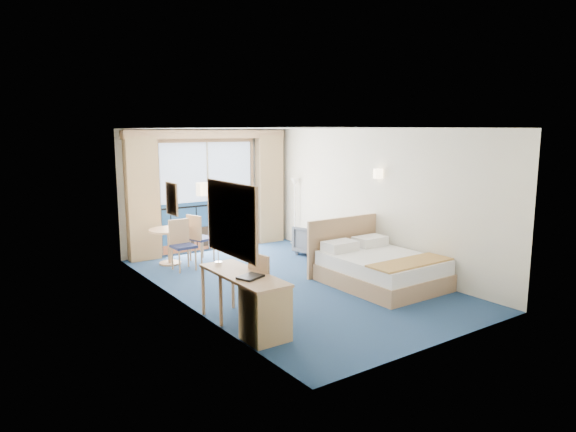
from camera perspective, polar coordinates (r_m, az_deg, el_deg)
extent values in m
plane|color=navy|center=(9.18, 0.26, -7.39)|extent=(6.50, 6.50, 0.00)
cube|color=#EBE7CB|center=(11.68, -8.99, 2.92)|extent=(4.00, 0.02, 2.70)
cube|color=#EBE7CB|center=(6.53, 16.97, -2.57)|extent=(4.00, 0.02, 2.70)
cube|color=#EBE7CB|center=(7.91, -11.73, -0.29)|extent=(0.02, 6.50, 2.70)
cube|color=#EBE7CB|center=(10.16, 9.58, 1.93)|extent=(0.02, 6.50, 2.70)
cube|color=white|center=(8.78, 0.27, 9.78)|extent=(4.00, 6.50, 0.02)
cube|color=navy|center=(11.76, -8.81, -0.93)|extent=(2.20, 0.02, 1.08)
cube|color=silver|center=(11.60, -8.96, 4.91)|extent=(2.20, 0.02, 1.32)
cube|color=#A05431|center=(11.85, -8.75, -3.12)|extent=(2.20, 0.02, 0.20)
cube|color=black|center=(11.68, -8.85, 1.19)|extent=(2.20, 0.02, 0.04)
cube|color=tan|center=(11.56, -9.03, 8.37)|extent=(2.36, 0.03, 0.12)
cube|color=tan|center=(11.20, -14.16, 1.69)|extent=(0.06, 0.03, 2.40)
cube|color=tan|center=(12.19, -4.01, 2.58)|extent=(0.06, 0.03, 2.40)
cube|color=silver|center=(11.65, -8.86, 2.16)|extent=(0.05, 0.02, 2.40)
cube|color=#342517|center=(11.93, -7.26, -1.52)|extent=(0.35, 0.02, 0.70)
cube|color=#342517|center=(11.55, -11.22, -1.99)|extent=(0.35, 0.02, 0.70)
cube|color=#342517|center=(11.78, -8.97, -2.20)|extent=(0.30, 0.02, 0.45)
cube|color=black|center=(11.40, -12.86, -1.44)|extent=(0.02, 0.01, 0.90)
cube|color=black|center=(11.63, -10.12, -1.13)|extent=(0.03, 0.01, 0.90)
cube|color=black|center=(11.89, -7.50, -0.83)|extent=(0.03, 0.01, 0.90)
cube|color=black|center=(12.17, -4.99, -0.54)|extent=(0.02, 0.01, 0.90)
cube|color=tan|center=(10.92, -15.87, 1.82)|extent=(0.65, 0.22, 2.55)
cube|color=tan|center=(12.28, -2.07, 3.00)|extent=(0.65, 0.22, 2.55)
cube|color=tan|center=(11.46, -8.80, 8.97)|extent=(3.80, 0.25, 0.18)
cube|color=tan|center=(6.56, -6.32, -0.38)|extent=(0.04, 1.25, 0.95)
cube|color=silver|center=(6.57, -6.14, -0.36)|extent=(0.01, 1.12, 0.82)
cube|color=tan|center=(8.30, -12.79, 1.87)|extent=(0.03, 0.42, 0.52)
cube|color=gray|center=(8.31, -12.67, 1.88)|extent=(0.01, 0.34, 0.44)
cylinder|color=beige|center=(7.33, -9.50, 2.96)|extent=(0.18, 0.18, 0.18)
cylinder|color=beige|center=(9.95, 9.97, 4.65)|extent=(0.18, 0.18, 0.18)
cube|color=tan|center=(9.12, 10.39, -6.72)|extent=(1.55, 1.93, 0.29)
cube|color=white|center=(9.05, 10.44, -5.10)|extent=(1.49, 1.88, 0.24)
cube|color=tan|center=(8.60, 13.45, -5.04)|extent=(1.53, 0.53, 0.03)
cube|color=white|center=(9.25, 5.80, -3.34)|extent=(0.60, 0.39, 0.17)
cube|color=white|center=(9.73, 9.10, -2.77)|extent=(0.60, 0.39, 0.17)
cube|color=tan|center=(9.74, 6.22, -3.22)|extent=(1.69, 0.06, 1.06)
cube|color=tan|center=(10.46, 7.00, -3.74)|extent=(0.44, 0.41, 0.57)
cube|color=silver|center=(10.35, 7.01, -2.02)|extent=(0.22, 0.20, 0.08)
imported|color=#495059|center=(11.15, 2.89, -2.62)|extent=(0.85, 0.87, 0.65)
cylinder|color=silver|center=(12.19, 0.75, -3.05)|extent=(0.22, 0.22, 0.03)
cylinder|color=silver|center=(12.05, 0.76, 0.31)|extent=(0.02, 0.02, 1.48)
cone|color=beige|center=(11.96, 0.77, 3.80)|extent=(0.20, 0.20, 0.18)
cube|color=tan|center=(7.01, -4.98, -6.56)|extent=(0.55, 1.61, 0.04)
cube|color=tan|center=(6.68, -2.52, -10.76)|extent=(0.52, 0.48, 0.71)
cylinder|color=tan|center=(7.18, -7.47, -9.36)|extent=(0.05, 0.05, 0.71)
cylinder|color=tan|center=(7.41, -4.05, -8.71)|extent=(0.05, 0.05, 0.71)
cylinder|color=tan|center=(7.65, -9.40, -8.21)|extent=(0.05, 0.05, 0.71)
cylinder|color=tan|center=(7.87, -6.14, -7.65)|extent=(0.05, 0.05, 0.71)
cube|color=#1E2447|center=(7.32, -2.03, -7.92)|extent=(0.48, 0.48, 0.05)
cube|color=tan|center=(7.12, -3.29, -6.22)|extent=(0.10, 0.43, 0.51)
cylinder|color=tan|center=(7.39, -0.10, -9.78)|extent=(0.04, 0.04, 0.46)
cylinder|color=tan|center=(7.63, -1.88, -9.15)|extent=(0.04, 0.04, 0.46)
cylinder|color=tan|center=(7.17, -2.16, -10.40)|extent=(0.04, 0.04, 0.46)
cylinder|color=tan|center=(7.42, -3.92, -9.71)|extent=(0.04, 0.04, 0.46)
cube|color=black|center=(6.80, -4.20, -6.76)|extent=(0.39, 0.34, 0.03)
cylinder|color=silver|center=(7.52, -7.74, -5.12)|extent=(0.11, 0.11, 0.02)
cylinder|color=silver|center=(7.48, -7.77, -3.82)|extent=(0.01, 0.01, 0.37)
cone|color=beige|center=(7.44, -7.80, -2.44)|extent=(0.10, 0.10, 0.09)
cylinder|color=tan|center=(10.55, -13.09, -1.52)|extent=(0.79, 0.79, 0.04)
cylinder|color=tan|center=(10.62, -13.02, -3.36)|extent=(0.08, 0.08, 0.70)
cylinder|color=tan|center=(10.70, -12.95, -5.10)|extent=(0.44, 0.44, 0.03)
cube|color=#1E2447|center=(10.71, -9.56, -2.47)|extent=(0.52, 0.52, 0.05)
cube|color=tan|center=(10.53, -10.40, -1.27)|extent=(0.16, 0.41, 0.50)
cylinder|color=tan|center=(10.75, -8.25, -3.72)|extent=(0.04, 0.04, 0.45)
cylinder|color=tan|center=(11.00, -9.46, -3.46)|extent=(0.04, 0.04, 0.45)
cylinder|color=tan|center=(10.53, -9.59, -4.04)|extent=(0.04, 0.04, 0.45)
cylinder|color=tan|center=(10.78, -10.80, -3.76)|extent=(0.04, 0.04, 0.45)
cube|color=#1E2447|center=(10.07, -11.53, -3.33)|extent=(0.42, 0.42, 0.05)
cube|color=tan|center=(10.20, -12.03, -1.72)|extent=(0.41, 0.05, 0.49)
cylinder|color=tan|center=(9.91, -11.96, -4.99)|extent=(0.04, 0.04, 0.44)
cylinder|color=tan|center=(10.05, -10.21, -4.73)|extent=(0.04, 0.04, 0.44)
cylinder|color=tan|center=(10.21, -12.73, -4.59)|extent=(0.04, 0.04, 0.44)
cylinder|color=tan|center=(10.34, -11.02, -4.35)|extent=(0.04, 0.04, 0.44)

